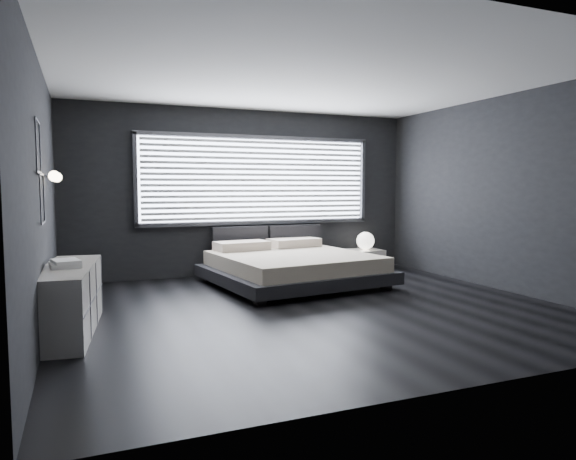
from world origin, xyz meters
name	(u,v)px	position (x,y,z in m)	size (l,w,h in m)	color
room	(314,194)	(0.00, 0.00, 1.40)	(6.04, 6.00, 2.80)	black
window	(259,180)	(0.20, 2.70, 1.61)	(4.14, 0.09, 1.52)	white
headboard	(268,240)	(0.34, 2.64, 0.57)	(1.96, 0.16, 0.52)	black
sconce_near	(54,176)	(-2.88, 0.05, 1.60)	(0.18, 0.11, 0.11)	silver
sconce_far	(57,177)	(-2.88, 0.65, 1.60)	(0.18, 0.11, 0.11)	silver
wall_art_upper	(38,147)	(-2.98, -0.55, 1.85)	(0.01, 0.48, 0.48)	#47474C
wall_art_lower	(42,199)	(-2.98, -0.30, 1.38)	(0.01, 0.48, 0.48)	#47474C
bed	(292,266)	(0.33, 1.50, 0.29)	(2.66, 2.56, 0.62)	black
nightstand	(363,260)	(2.07, 2.35, 0.18)	(0.63, 0.52, 0.36)	silver
orb_lamp	(365,241)	(2.11, 2.35, 0.52)	(0.32, 0.32, 0.32)	white
dresser	(69,300)	(-2.78, -0.07, 0.34)	(0.69, 1.77, 0.69)	silver
book_stack	(65,263)	(-2.80, -0.12, 0.72)	(0.32, 0.40, 0.08)	white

